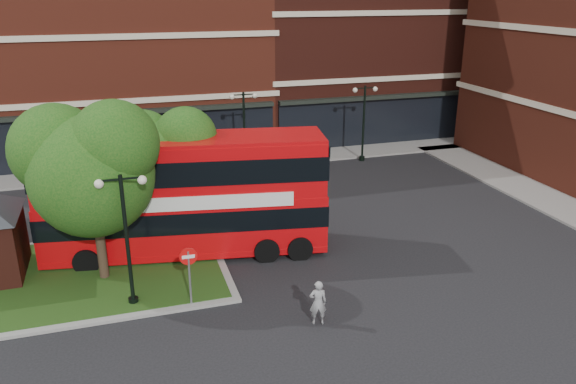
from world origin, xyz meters
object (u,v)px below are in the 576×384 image
object	(u,v)px
bus	(185,188)
car_white	(255,154)
woman	(318,303)
car_silver	(95,175)

from	to	relation	value
bus	car_white	distance (m)	13.62
woman	car_silver	xyz separation A→B (m)	(-7.49, 17.39, -0.18)
car_white	woman	bearing A→B (deg)	167.82
bus	car_silver	bearing A→B (deg)	120.22
bus	car_silver	world-z (taller)	bus
car_silver	car_white	size ratio (longest dim) A/B	1.00
bus	car_white	bearing A→B (deg)	72.83
car_silver	woman	bearing A→B (deg)	-156.99
car_silver	car_white	bearing A→B (deg)	-81.76
woman	bus	bearing A→B (deg)	-49.89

